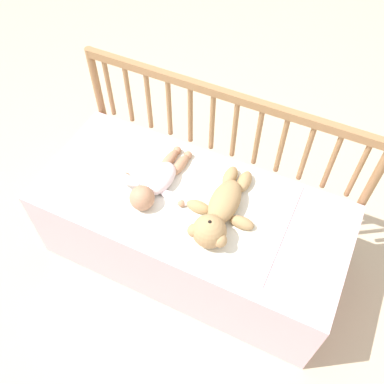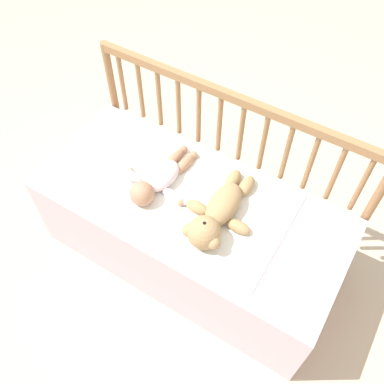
% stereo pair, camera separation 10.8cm
% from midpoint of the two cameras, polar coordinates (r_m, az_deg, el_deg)
% --- Properties ---
extents(ground_plane, '(12.00, 12.00, 0.00)m').
position_cam_midpoint_polar(ground_plane, '(2.14, -1.56, -8.27)').
color(ground_plane, '#C6B293').
extents(crib_mattress, '(1.31, 0.58, 0.44)m').
position_cam_midpoint_polar(crib_mattress, '(1.95, -1.70, -5.18)').
color(crib_mattress, '#EDB7C6').
rests_on(crib_mattress, ground_plane).
extents(crib_rail, '(1.31, 0.04, 0.78)m').
position_cam_midpoint_polar(crib_rail, '(1.85, 2.47, 8.02)').
color(crib_rail, '#997047').
rests_on(crib_rail, ground_plane).
extents(blanket, '(0.82, 0.50, 0.01)m').
position_cam_midpoint_polar(blanket, '(1.77, -1.91, -0.77)').
color(blanket, white).
rests_on(blanket, crib_mattress).
extents(teddy_bear, '(0.29, 0.43, 0.13)m').
position_cam_midpoint_polar(teddy_bear, '(1.67, 1.84, -2.77)').
color(teddy_bear, tan).
rests_on(teddy_bear, crib_mattress).
extents(baby, '(0.34, 0.39, 0.10)m').
position_cam_midpoint_polar(baby, '(1.79, -6.48, 1.29)').
color(baby, white).
rests_on(baby, crib_mattress).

